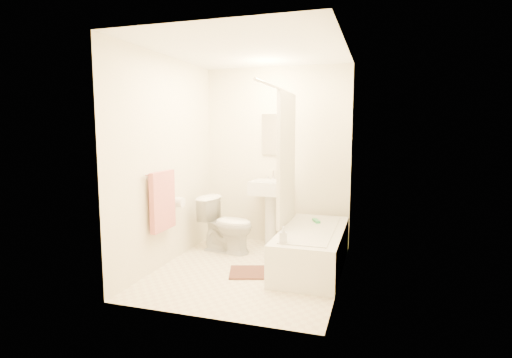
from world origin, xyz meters
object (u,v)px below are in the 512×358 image
(bathtub, at_px, (312,248))
(toilet, at_px, (227,225))
(sink, at_px, (270,211))
(bath_mat, at_px, (255,272))
(soap_bottle, at_px, (283,235))

(bathtub, bearing_deg, toilet, 166.60)
(toilet, distance_m, sink, 0.62)
(toilet, distance_m, bathtub, 1.19)
(sink, xyz_separation_m, bathtub, (0.67, -0.65, -0.26))
(toilet, height_order, bath_mat, toilet)
(toilet, bearing_deg, bath_mat, -129.52)
(toilet, distance_m, soap_bottle, 1.33)
(soap_bottle, bearing_deg, bath_mat, 146.28)
(bath_mat, bearing_deg, sink, 95.71)
(toilet, bearing_deg, sink, -42.86)
(bathtub, bearing_deg, bath_mat, -146.13)
(sink, xyz_separation_m, bath_mat, (0.10, -1.03, -0.48))
(bathtub, bearing_deg, sink, 136.00)
(bathtub, height_order, soap_bottle, soap_bottle)
(toilet, xyz_separation_m, bath_mat, (0.58, -0.66, -0.34))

